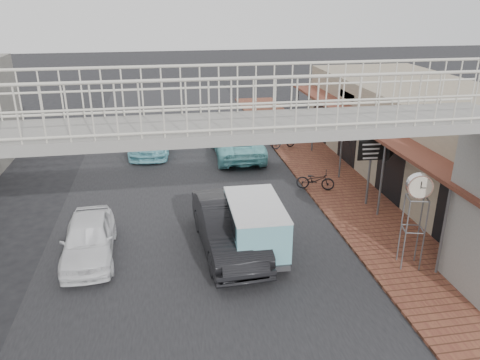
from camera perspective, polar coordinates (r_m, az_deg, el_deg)
name	(u,v)px	position (r m, az deg, el deg)	size (l,w,h in m)	color
ground	(197,245)	(15.91, -5.23, -7.94)	(120.00, 120.00, 0.00)	black
road_strip	(197,245)	(15.91, -5.23, -7.92)	(10.00, 60.00, 0.01)	black
sidewalk	(347,196)	(19.96, 12.92, -1.89)	(3.00, 40.00, 0.10)	brown
shophouse_row	(439,139)	(22.20, 23.14, 4.66)	(7.20, 18.00, 4.00)	gray
footbridge	(207,210)	(10.91, -4.01, -3.64)	(16.40, 2.40, 6.34)	gray
white_hatchback	(89,238)	(15.64, -17.98, -6.79)	(1.57, 3.89, 1.33)	white
dark_sedan	(229,227)	(15.22, -1.38, -5.75)	(1.75, 5.02, 1.65)	black
angkot_curb	(237,143)	(24.23, -0.36, 4.53)	(2.36, 5.13, 1.43)	#7BD1D6
angkot_far	(151,138)	(25.49, -10.77, 5.01)	(2.00, 4.92, 1.43)	#7ECDDA
angkot_van	(254,220)	(14.98, 1.73, -4.86)	(1.76, 3.72, 1.81)	black
motorcycle_near	(315,180)	(20.09, 9.18, 0.00)	(0.56, 1.60, 0.84)	black
motorcycle_far	(284,140)	(25.40, 5.36, 4.88)	(0.43, 1.53, 0.92)	black
street_clock	(419,191)	(14.42, 20.95, -1.21)	(0.77, 0.69, 2.99)	#59595B
arrow_sign	(389,150)	(18.75, 17.68, 3.51)	(1.60, 1.02, 2.75)	#59595B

